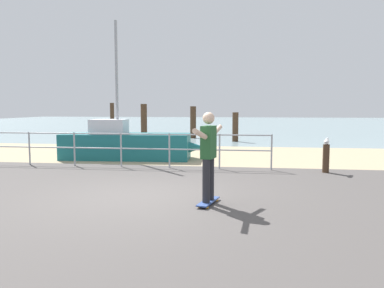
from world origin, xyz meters
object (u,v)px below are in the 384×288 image
Objects in this scene: skateboarder at (208,151)px; seagull at (327,142)px; sailboat at (131,145)px; bollard_short at (326,159)px; skateboard at (208,202)px.

seagull is at bearing 53.42° from skateboarder.
sailboat reaches higher than skateboarder.
seagull is at bearing 74.52° from bollard_short.
seagull reaches higher than bollard_short.
sailboat is at bearing 119.40° from skateboarder.
skateboard is (3.28, -5.83, -0.45)m from sailboat.
skateboard is 4.92m from seagull.
seagull is (2.89, 3.90, -0.14)m from skateboarder.
sailboat is 10.40× the size of seagull.
sailboat is 6.70m from skateboard.
skateboarder is (3.28, -5.83, 0.50)m from sailboat.
skateboarder is 2.06× the size of bollard_short.
sailboat is 3.03× the size of skateboarder.
sailboat reaches higher than skateboard.
skateboarder is at bearing 170.54° from skateboard.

